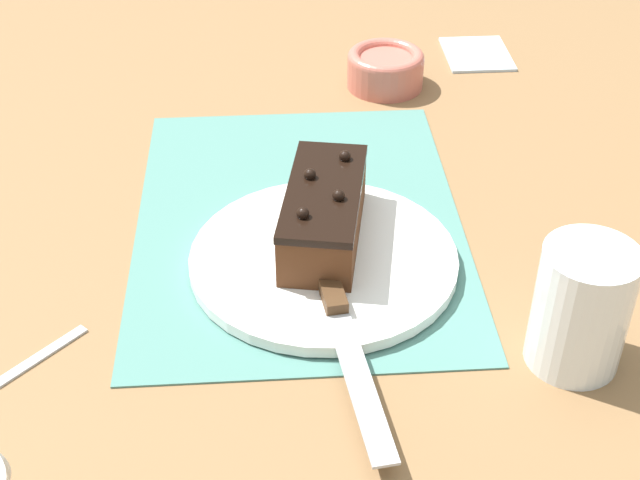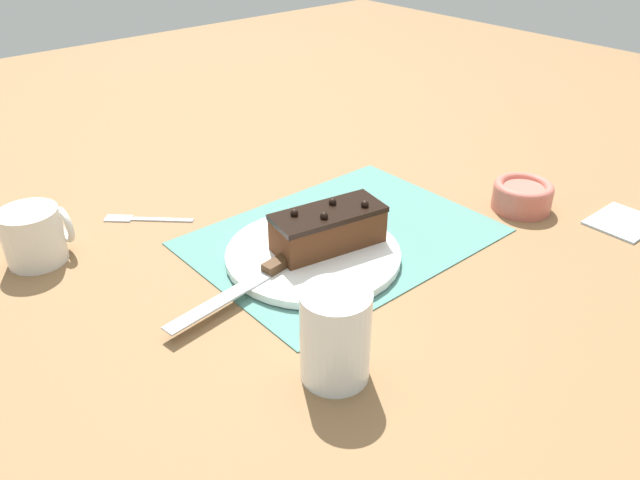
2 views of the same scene
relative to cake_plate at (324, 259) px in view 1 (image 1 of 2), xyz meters
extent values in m
plane|color=olive|center=(0.08, 0.02, -0.01)|extent=(3.00, 3.00, 0.00)
cube|color=slate|center=(0.08, 0.02, -0.01)|extent=(0.46, 0.34, 0.00)
cylinder|color=white|center=(0.00, 0.00, 0.00)|extent=(0.26, 0.26, 0.01)
cube|color=#512D19|center=(0.03, 0.00, 0.03)|extent=(0.18, 0.10, 0.05)
cube|color=black|center=(0.03, 0.00, 0.06)|extent=(0.18, 0.10, 0.01)
sphere|color=black|center=(-0.02, 0.02, 0.07)|extent=(0.01, 0.01, 0.01)
sphere|color=black|center=(0.01, -0.01, 0.07)|extent=(0.01, 0.01, 0.01)
sphere|color=black|center=(0.05, 0.01, 0.07)|extent=(0.01, 0.01, 0.01)
sphere|color=black|center=(0.07, -0.03, 0.07)|extent=(0.01, 0.01, 0.01)
cube|color=#472D19|center=(-0.05, 0.00, 0.01)|extent=(0.08, 0.03, 0.01)
cube|color=#B7BABF|center=(-0.18, -0.02, 0.01)|extent=(0.17, 0.04, 0.00)
cylinder|color=white|center=(-0.14, -0.21, 0.05)|extent=(0.08, 0.08, 0.12)
cylinder|color=#C66656|center=(0.38, -0.11, 0.01)|extent=(0.10, 0.10, 0.04)
torus|color=#C66656|center=(0.38, -0.11, 0.03)|extent=(0.10, 0.10, 0.02)
cube|color=silver|center=(0.46, -0.25, -0.01)|extent=(0.11, 0.09, 0.01)
cube|color=#B7BABF|center=(-0.11, 0.26, -0.01)|extent=(0.08, 0.08, 0.01)
camera|label=1|loc=(-0.68, 0.05, 0.54)|focal=50.00mm
camera|label=2|loc=(-0.51, -0.61, 0.50)|focal=35.00mm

